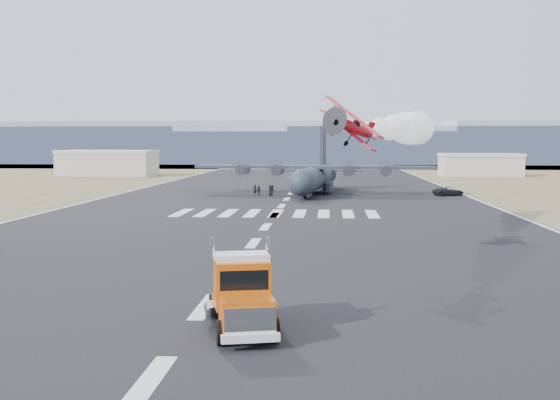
# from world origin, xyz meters

# --- Properties ---
(ground) EXTENTS (500.00, 500.00, 0.00)m
(ground) POSITION_xyz_m (0.00, 0.00, 0.00)
(ground) COLOR black
(ground) RESTS_ON ground
(scrub_far) EXTENTS (500.00, 80.00, 0.00)m
(scrub_far) POSITION_xyz_m (0.00, 230.00, 0.00)
(scrub_far) COLOR brown
(scrub_far) RESTS_ON ground
(runway_markings) EXTENTS (60.00, 260.00, 0.01)m
(runway_markings) POSITION_xyz_m (0.00, 60.00, 0.01)
(runway_markings) COLOR silver
(runway_markings) RESTS_ON ground
(ridge_seg_b) EXTENTS (150.00, 50.00, 15.00)m
(ridge_seg_b) POSITION_xyz_m (-130.00, 260.00, 7.50)
(ridge_seg_b) COLOR #838FA6
(ridge_seg_b) RESTS_ON ground
(ridge_seg_c) EXTENTS (150.00, 50.00, 17.00)m
(ridge_seg_c) POSITION_xyz_m (-65.00, 260.00, 8.50)
(ridge_seg_c) COLOR #838FA6
(ridge_seg_c) RESTS_ON ground
(ridge_seg_d) EXTENTS (150.00, 50.00, 13.00)m
(ridge_seg_d) POSITION_xyz_m (0.00, 260.00, 6.50)
(ridge_seg_d) COLOR #838FA6
(ridge_seg_d) RESTS_ON ground
(ridge_seg_e) EXTENTS (150.00, 50.00, 15.00)m
(ridge_seg_e) POSITION_xyz_m (65.00, 260.00, 7.50)
(ridge_seg_e) COLOR #838FA6
(ridge_seg_e) RESTS_ON ground
(hangar_left) EXTENTS (24.50, 14.50, 6.70)m
(hangar_left) POSITION_xyz_m (-52.00, 145.00, 3.41)
(hangar_left) COLOR #AEA79A
(hangar_left) RESTS_ON ground
(hangar_right) EXTENTS (20.50, 12.50, 5.90)m
(hangar_right) POSITION_xyz_m (46.00, 150.00, 3.01)
(hangar_right) COLOR #AEA79A
(hangar_right) RESTS_ON ground
(semi_truck) EXTENTS (4.21, 8.37, 3.67)m
(semi_truck) POSITION_xyz_m (2.53, -4.33, 1.80)
(semi_truck) COLOR black
(semi_truck) RESTS_ON ground
(aerobatic_biplane) EXTENTS (5.13, 5.63, 4.55)m
(aerobatic_biplane) POSITION_xyz_m (8.37, 17.57, 10.15)
(aerobatic_biplane) COLOR red
(smoke_trail) EXTENTS (9.24, 24.49, 3.79)m
(smoke_trail) POSITION_xyz_m (14.76, 37.85, 10.32)
(smoke_trail) COLOR white
(transport_aircraft) EXTENTS (41.34, 33.95, 11.92)m
(transport_aircraft) POSITION_xyz_m (4.16, 85.06, 3.07)
(transport_aircraft) COLOR #222633
(transport_aircraft) RESTS_ON ground
(support_vehicle) EXTENTS (5.52, 3.67, 1.41)m
(support_vehicle) POSITION_xyz_m (26.47, 80.89, 0.70)
(support_vehicle) COLOR black
(support_vehicle) RESTS_ON ground
(crew_a) EXTENTS (0.87, 0.84, 1.84)m
(crew_a) POSITION_xyz_m (0.45, 79.69, 0.92)
(crew_a) COLOR black
(crew_a) RESTS_ON ground
(crew_b) EXTENTS (0.68, 0.97, 1.85)m
(crew_b) POSITION_xyz_m (5.95, 80.53, 0.93)
(crew_b) COLOR black
(crew_b) RESTS_ON ground
(crew_c) EXTENTS (0.98, 1.23, 1.72)m
(crew_c) POSITION_xyz_m (-2.87, 79.58, 0.86)
(crew_c) COLOR black
(crew_c) RESTS_ON ground
(crew_d) EXTENTS (0.57, 0.97, 1.58)m
(crew_d) POSITION_xyz_m (-2.99, 80.00, 0.79)
(crew_d) COLOR black
(crew_d) RESTS_ON ground
(crew_e) EXTENTS (0.62, 0.93, 1.83)m
(crew_e) POSITION_xyz_m (-3.20, 78.41, 0.91)
(crew_e) COLOR black
(crew_e) RESTS_ON ground
(crew_f) EXTENTS (0.75, 1.58, 1.63)m
(crew_f) POSITION_xyz_m (3.97, 80.73, 0.82)
(crew_f) COLOR black
(crew_f) RESTS_ON ground
(crew_g) EXTENTS (0.78, 0.70, 1.81)m
(crew_g) POSITION_xyz_m (-5.89, 80.00, 0.91)
(crew_g) COLOR black
(crew_g) RESTS_ON ground
(crew_h) EXTENTS (0.81, 0.51, 1.66)m
(crew_h) POSITION_xyz_m (-5.15, 78.85, 0.83)
(crew_h) COLOR black
(crew_h) RESTS_ON ground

